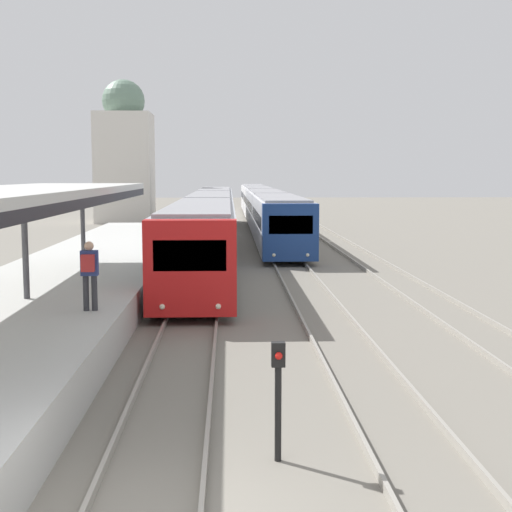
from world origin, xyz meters
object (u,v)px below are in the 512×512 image
(person_on_platform, at_px, (89,270))
(signal_post_near, at_px, (278,388))
(train_near, at_px, (211,217))
(train_far, at_px, (262,205))

(person_on_platform, xyz_separation_m, signal_post_near, (4.02, -6.83, -0.82))
(train_near, relative_size, signal_post_near, 25.15)
(person_on_platform, bearing_deg, signal_post_near, -59.50)
(person_on_platform, bearing_deg, train_far, 81.85)
(person_on_platform, height_order, train_far, train_far)
(train_far, bearing_deg, signal_post_near, -92.40)
(person_on_platform, relative_size, signal_post_near, 0.93)
(train_far, height_order, signal_post_near, train_far)
(person_on_platform, distance_m, signal_post_near, 7.97)
(signal_post_near, bearing_deg, train_far, 87.60)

